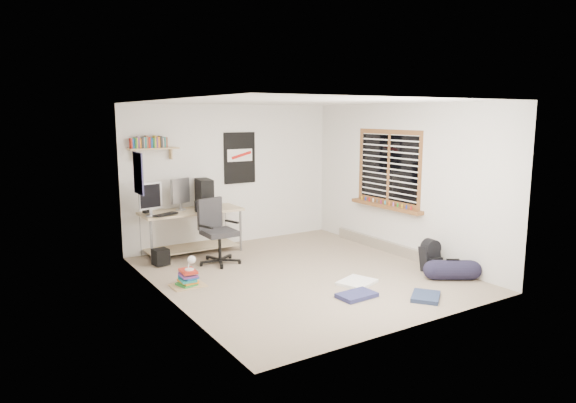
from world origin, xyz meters
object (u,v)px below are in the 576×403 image
desk (191,232)px  book_stack (188,275)px  office_chair (219,233)px  backpack (430,258)px  duffel_bag (452,270)px

desk → book_stack: 1.74m
office_chair → book_stack: size_ratio=2.10×
backpack → book_stack: bearing=165.5°
office_chair → duffel_bag: bearing=-61.5°
backpack → duffel_bag: (-0.05, -0.46, -0.06)m
office_chair → book_stack: office_chair is taller
desk → duffel_bag: bearing=-50.1°
backpack → office_chair: bearing=147.3°
desk → book_stack: desk is taller
desk → duffel_bag: 4.23m
desk → duffel_bag: desk is taller
duffel_bag → book_stack: size_ratio=1.13×
office_chair → backpack: 3.25m
desk → office_chair: (0.15, -0.82, 0.13)m
office_chair → desk: bearing=84.4°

